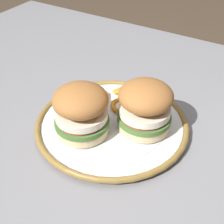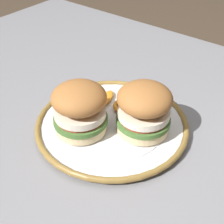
# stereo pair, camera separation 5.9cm
# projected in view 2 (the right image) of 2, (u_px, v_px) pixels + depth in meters

# --- Properties ---
(dining_table) EXTENTS (1.30, 1.03, 0.74)m
(dining_table) POSITION_uv_depth(u_px,v_px,m) (94.00, 153.00, 0.72)
(dining_table) COLOR gray
(dining_table) RESTS_ON ground
(dinner_plate) EXTENTS (0.31, 0.31, 0.02)m
(dinner_plate) POSITION_uv_depth(u_px,v_px,m) (112.00, 124.00, 0.64)
(dinner_plate) COLOR white
(dinner_plate) RESTS_ON dining_table
(sandwich_half_left) EXTENTS (0.15, 0.15, 0.10)m
(sandwich_half_left) POSITION_uv_depth(u_px,v_px,m) (144.00, 108.00, 0.59)
(sandwich_half_left) COLOR beige
(sandwich_half_left) RESTS_ON dinner_plate
(sandwich_half_right) EXTENTS (0.15, 0.15, 0.10)m
(sandwich_half_right) POSITION_uv_depth(u_px,v_px,m) (80.00, 108.00, 0.59)
(sandwich_half_right) COLOR beige
(sandwich_half_right) RESTS_ON dinner_plate
(orange_peel_curled) EXTENTS (0.07, 0.07, 0.01)m
(orange_peel_curled) POSITION_uv_depth(u_px,v_px,m) (85.00, 103.00, 0.68)
(orange_peel_curled) COLOR orange
(orange_peel_curled) RESTS_ON dinner_plate
(orange_peel_strip_long) EXTENTS (0.06, 0.07, 0.01)m
(orange_peel_strip_long) POSITION_uv_depth(u_px,v_px,m) (131.00, 91.00, 0.71)
(orange_peel_strip_long) COLOR orange
(orange_peel_strip_long) RESTS_ON dinner_plate
(orange_peel_strip_short) EXTENTS (0.04, 0.07, 0.01)m
(orange_peel_strip_short) POSITION_uv_depth(u_px,v_px,m) (106.00, 98.00, 0.69)
(orange_peel_strip_short) COLOR orange
(orange_peel_strip_short) RESTS_ON dinner_plate
(orange_peel_small_curl) EXTENTS (0.06, 0.06, 0.01)m
(orange_peel_small_curl) POSITION_uv_depth(u_px,v_px,m) (125.00, 106.00, 0.67)
(orange_peel_small_curl) COLOR orange
(orange_peel_small_curl) RESTS_ON dinner_plate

